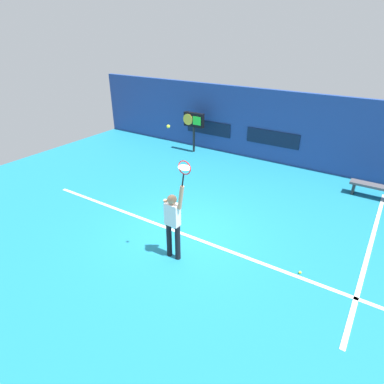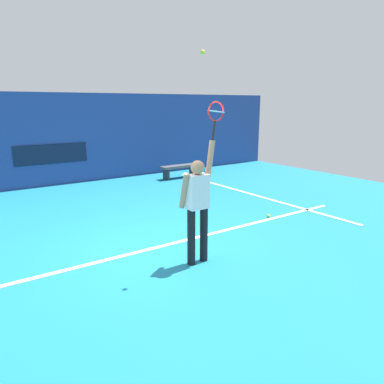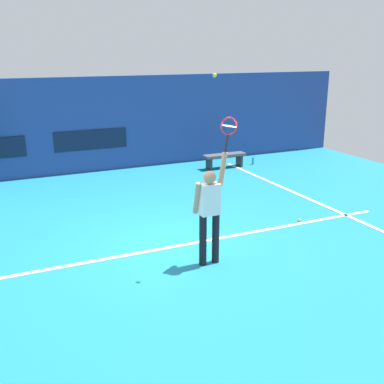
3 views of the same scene
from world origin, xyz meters
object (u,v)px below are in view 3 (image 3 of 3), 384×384
at_px(tennis_ball, 215,75).
at_px(spare_ball, 299,220).
at_px(tennis_player, 209,209).
at_px(water_bottle, 253,161).
at_px(court_bench, 224,157).
at_px(tennis_racket, 229,128).

relative_size(tennis_ball, spare_ball, 1.00).
bearing_deg(tennis_player, water_bottle, 52.38).
xyz_separation_m(water_bottle, spare_ball, (-1.91, -5.02, -0.09)).
bearing_deg(tennis_ball, tennis_player, 104.76).
distance_m(tennis_player, tennis_ball, 2.25).
distance_m(court_bench, water_bottle, 1.10).
bearing_deg(court_bench, tennis_player, -120.71).
bearing_deg(tennis_player, court_bench, 59.29).
distance_m(tennis_racket, court_bench, 7.20).
xyz_separation_m(tennis_player, spare_ball, (2.77, 1.05, -0.98)).
xyz_separation_m(tennis_ball, spare_ball, (2.75, 1.14, -3.22)).
height_order(tennis_ball, court_bench, tennis_ball).
relative_size(tennis_racket, tennis_ball, 9.13).
xyz_separation_m(tennis_racket, water_bottle, (4.34, 6.08, -2.27)).
bearing_deg(tennis_player, spare_ball, 20.84).
bearing_deg(tennis_racket, spare_ball, 23.54).
relative_size(tennis_player, court_bench, 1.42).
height_order(tennis_racket, court_bench, tennis_racket).
height_order(tennis_ball, spare_ball, tennis_ball).
distance_m(court_bench, spare_ball, 5.10).
bearing_deg(tennis_ball, spare_ball, 22.46).
xyz_separation_m(tennis_racket, court_bench, (3.27, 6.08, -2.05)).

